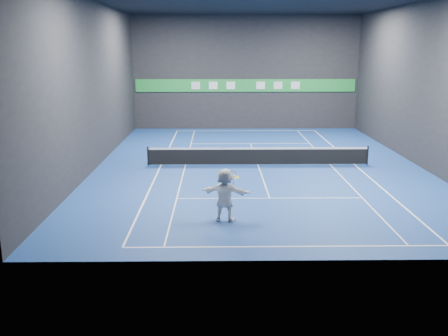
{
  "coord_description": "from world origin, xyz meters",
  "views": [
    {
      "loc": [
        -2.33,
        -27.45,
        6.5
      ],
      "look_at": [
        -2.03,
        -6.88,
        1.5
      ],
      "focal_mm": 40.0,
      "sensor_mm": 36.0,
      "label": 1
    }
  ],
  "objects_px": {
    "player": "(225,195)",
    "tennis_ball": "(223,147)",
    "tennis_net": "(258,156)",
    "tennis_racket": "(233,176)"
  },
  "relations": [
    {
      "from": "player",
      "to": "tennis_ball",
      "type": "height_order",
      "value": "tennis_ball"
    },
    {
      "from": "tennis_ball",
      "to": "tennis_racket",
      "type": "bearing_deg",
      "value": -9.83
    },
    {
      "from": "player",
      "to": "tennis_ball",
      "type": "distance_m",
      "value": 1.82
    },
    {
      "from": "tennis_net",
      "to": "tennis_racket",
      "type": "bearing_deg",
      "value": -100.53
    },
    {
      "from": "player",
      "to": "tennis_net",
      "type": "xyz_separation_m",
      "value": [
        2.03,
        9.25,
        -0.49
      ]
    },
    {
      "from": "player",
      "to": "tennis_ball",
      "type": "bearing_deg",
      "value": -42.9
    },
    {
      "from": "tennis_ball",
      "to": "tennis_net",
      "type": "height_order",
      "value": "tennis_ball"
    },
    {
      "from": "tennis_ball",
      "to": "tennis_racket",
      "type": "height_order",
      "value": "tennis_ball"
    },
    {
      "from": "tennis_racket",
      "to": "tennis_ball",
      "type": "bearing_deg",
      "value": 170.17
    },
    {
      "from": "player",
      "to": "tennis_net",
      "type": "distance_m",
      "value": 9.48
    }
  ]
}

